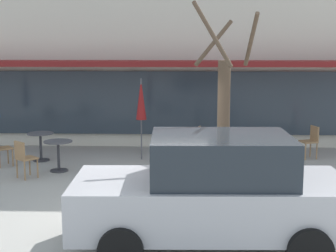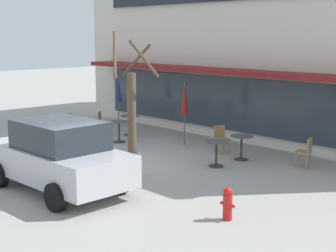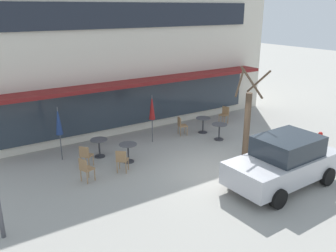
{
  "view_description": "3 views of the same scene",
  "coord_description": "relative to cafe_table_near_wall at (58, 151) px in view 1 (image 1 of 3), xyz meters",
  "views": [
    {
      "loc": [
        0.8,
        -9.43,
        3.14
      ],
      "look_at": [
        0.36,
        2.85,
        1.15
      ],
      "focal_mm": 55.0,
      "sensor_mm": 36.0,
      "label": 1
    },
    {
      "loc": [
        12.02,
        -8.24,
        3.81
      ],
      "look_at": [
        0.42,
        2.66,
        0.97
      ],
      "focal_mm": 55.0,
      "sensor_mm": 36.0,
      "label": 2
    },
    {
      "loc": [
        -8.16,
        -8.88,
        5.85
      ],
      "look_at": [
        -0.31,
        3.06,
        1.07
      ],
      "focal_mm": 38.0,
      "sensor_mm": 36.0,
      "label": 3
    }
  ],
  "objects": [
    {
      "name": "ground_plane",
      "position": [
        2.34,
        -2.84,
        -0.52
      ],
      "size": [
        80.0,
        80.0,
        0.0
      ],
      "primitive_type": "plane",
      "color": "#9E9B93"
    },
    {
      "name": "building_facade",
      "position": [
        2.34,
        7.12,
        3.32
      ],
      "size": [
        16.37,
        9.1,
        7.66
      ],
      "color": "beige",
      "rests_on": "ground"
    },
    {
      "name": "cafe_table_near_wall",
      "position": [
        0.0,
        0.0,
        0.0
      ],
      "size": [
        0.7,
        0.7,
        0.76
      ],
      "color": "#333338",
      "rests_on": "ground"
    },
    {
      "name": "cafe_table_streetside",
      "position": [
        4.66,
        1.11,
        0.0
      ],
      "size": [
        0.7,
        0.7,
        0.76
      ],
      "color": "#333338",
      "rests_on": "ground"
    },
    {
      "name": "cafe_table_by_tree",
      "position": [
        4.68,
        -0.06,
        0.0
      ],
      "size": [
        0.7,
        0.7,
        0.76
      ],
      "color": "#333338",
      "rests_on": "ground"
    },
    {
      "name": "cafe_table_mid_patio",
      "position": [
        -0.76,
        1.11,
        0.0
      ],
      "size": [
        0.7,
        0.7,
        0.76
      ],
      "color": "#333338",
      "rests_on": "ground"
    },
    {
      "name": "patio_umbrella_cream_folded",
      "position": [
        1.93,
        1.37,
        1.11
      ],
      "size": [
        0.28,
        0.28,
        2.2
      ],
      "color": "#4C4C51",
      "rests_on": "ground"
    },
    {
      "name": "cafe_chair_0",
      "position": [
        6.56,
        1.67,
        0.01
      ],
      "size": [
        0.5,
        0.5,
        0.89
      ],
      "color": "#9E754C",
      "rests_on": "ground"
    },
    {
      "name": "cafe_chair_1",
      "position": [
        -0.63,
        -0.72,
        0.01
      ],
      "size": [
        0.56,
        0.56,
        0.89
      ],
      "color": "#9E754C",
      "rests_on": "ground"
    },
    {
      "name": "cafe_chair_3",
      "position": [
        3.57,
        1.42,
        0.01
      ],
      "size": [
        0.49,
        0.49,
        0.89
      ],
      "color": "#9E754C",
      "rests_on": "ground"
    },
    {
      "name": "cafe_chair_4",
      "position": [
        -1.6,
        0.42,
        0.01
      ],
      "size": [
        0.56,
        0.56,
        0.89
      ],
      "color": "#9E754C",
      "rests_on": "ground"
    },
    {
      "name": "parked_sedan",
      "position": [
        3.56,
        -4.64,
        0.36
      ],
      "size": [
        4.25,
        2.11,
        1.76
      ],
      "color": "#B7B7BC",
      "rests_on": "ground"
    },
    {
      "name": "street_tree",
      "position": [
        3.86,
        -2.55,
        1.14
      ],
      "size": [
        1.21,
        1.23,
        3.9
      ],
      "color": "brown",
      "rests_on": "ground"
    }
  ]
}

